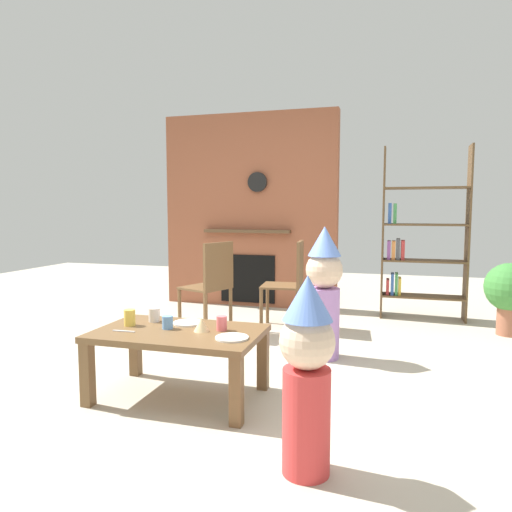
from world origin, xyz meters
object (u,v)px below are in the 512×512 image
(coffee_table, at_px, (179,341))
(child_in_pink, at_px, (324,289))
(bookshelf, at_px, (416,242))
(child_with_cone_hat, at_px, (307,370))
(paper_cup_far_left, at_px, (222,323))
(dining_chair_middle, at_px, (291,279))
(birthday_cake_slice, at_px, (201,325))
(paper_plate_rear, at_px, (232,338))
(paper_cup_near_right, at_px, (154,315))
(paper_cup_near_left, at_px, (168,322))
(dining_chair_left, at_px, (212,281))
(paper_plate_front, at_px, (188,323))
(potted_plant_tall, at_px, (510,291))
(paper_cup_center, at_px, (130,318))

(coffee_table, bearing_deg, child_in_pink, 53.79)
(bookshelf, distance_m, child_with_cone_hat, 3.49)
(paper_cup_far_left, bearing_deg, bookshelf, 64.26)
(bookshelf, xyz_separation_m, child_in_pink, (-0.78, -1.70, -0.28))
(bookshelf, bearing_deg, dining_chair_middle, -145.72)
(bookshelf, height_order, child_with_cone_hat, bookshelf)
(child_with_cone_hat, bearing_deg, birthday_cake_slice, -5.63)
(bookshelf, relative_size, paper_plate_rear, 9.47)
(child_with_cone_hat, bearing_deg, paper_cup_near_right, 0.38)
(coffee_table, relative_size, paper_cup_near_right, 11.20)
(paper_cup_near_left, xyz_separation_m, paper_cup_near_right, (-0.18, 0.15, 0.00))
(child_with_cone_hat, xyz_separation_m, dining_chair_left, (-1.33, 2.20, 0.02))
(child_with_cone_hat, bearing_deg, paper_cup_near_left, 1.67)
(bookshelf, height_order, child_in_pink, bookshelf)
(paper_cup_far_left, bearing_deg, coffee_table, -164.72)
(paper_plate_rear, xyz_separation_m, child_with_cone_hat, (0.55, -0.55, 0.04))
(paper_cup_near_left, distance_m, paper_cup_near_right, 0.24)
(paper_plate_front, xyz_separation_m, dining_chair_left, (-0.37, 1.39, 0.06))
(paper_cup_far_left, height_order, dining_chair_middle, dining_chair_middle)
(paper_plate_rear, bearing_deg, child_with_cone_hat, -45.05)
(paper_plate_front, xyz_separation_m, child_with_cone_hat, (0.96, -0.82, 0.04))
(paper_cup_near_right, distance_m, child_in_pink, 1.38)
(coffee_table, bearing_deg, bookshelf, 60.48)
(birthday_cake_slice, bearing_deg, paper_plate_rear, -24.32)
(bookshelf, relative_size, potted_plant_tall, 2.70)
(potted_plant_tall, bearing_deg, bookshelf, 149.03)
(paper_plate_front, bearing_deg, potted_plant_tall, 40.67)
(bookshelf, xyz_separation_m, dining_chair_left, (-1.95, -1.21, -0.34))
(dining_chair_left, bearing_deg, paper_cup_far_left, 135.45)
(dining_chair_middle, bearing_deg, paper_cup_near_right, 66.51)
(child_in_pink, bearing_deg, paper_cup_far_left, 8.87)
(paper_cup_far_left, distance_m, paper_plate_front, 0.30)
(birthday_cake_slice, xyz_separation_m, dining_chair_middle, (0.18, 1.91, 0.03))
(dining_chair_left, height_order, potted_plant_tall, dining_chair_left)
(paper_cup_center, relative_size, potted_plant_tall, 0.15)
(paper_cup_center, bearing_deg, dining_chair_middle, 69.86)
(birthday_cake_slice, xyz_separation_m, child_in_pink, (0.63, 1.05, 0.09))
(coffee_table, distance_m, potted_plant_tall, 3.31)
(paper_plate_rear, bearing_deg, dining_chair_left, 115.29)
(paper_cup_near_right, bearing_deg, child_with_cone_hat, -33.81)
(birthday_cake_slice, distance_m, child_in_pink, 1.23)
(birthday_cake_slice, distance_m, dining_chair_middle, 1.91)
(paper_plate_rear, relative_size, birthday_cake_slice, 2.01)
(coffee_table, xyz_separation_m, child_in_pink, (0.78, 1.07, 0.20))
(paper_plate_front, bearing_deg, paper_plate_rear, -33.15)
(paper_plate_front, distance_m, birthday_cake_slice, 0.23)
(child_in_pink, relative_size, dining_chair_left, 1.20)
(child_in_pink, bearing_deg, paper_cup_center, -11.48)
(bookshelf, distance_m, potted_plant_tall, 1.07)
(dining_chair_left, bearing_deg, paper_cup_near_right, 116.78)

